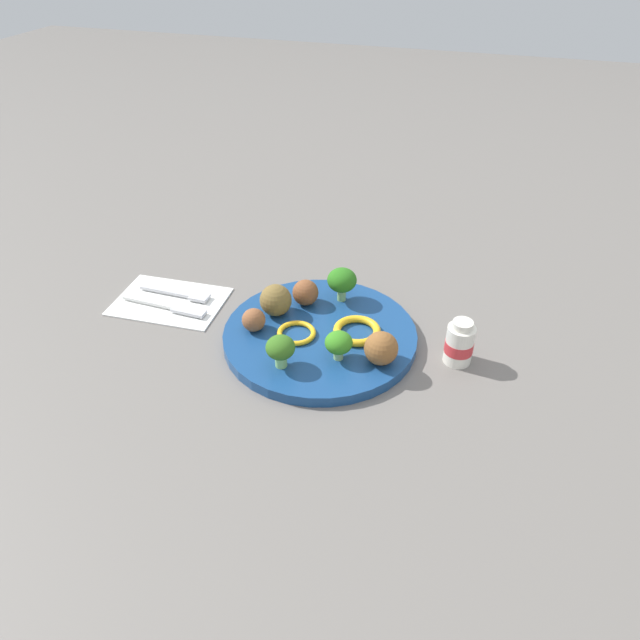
% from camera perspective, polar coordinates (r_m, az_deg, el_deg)
% --- Properties ---
extents(ground_plane, '(4.00, 4.00, 0.00)m').
position_cam_1_polar(ground_plane, '(0.86, 0.00, -1.94)').
color(ground_plane, slate).
extents(plate, '(0.28, 0.28, 0.02)m').
position_cam_1_polar(plate, '(0.85, 0.00, -1.52)').
color(plate, navy).
rests_on(plate, ground_plane).
extents(broccoli_floret_far_rim, '(0.04, 0.04, 0.05)m').
position_cam_1_polar(broccoli_floret_far_rim, '(0.77, -3.85, -2.77)').
color(broccoli_floret_far_rim, '#8ECE75').
rests_on(broccoli_floret_far_rim, plate).
extents(broccoli_floret_mid_right, '(0.04, 0.04, 0.04)m').
position_cam_1_polar(broccoli_floret_mid_right, '(0.78, 1.82, -2.26)').
color(broccoli_floret_mid_right, '#95C27D').
rests_on(broccoli_floret_mid_right, plate).
extents(broccoli_floret_mid_left, '(0.05, 0.05, 0.05)m').
position_cam_1_polar(broccoli_floret_mid_left, '(0.90, 2.14, 3.83)').
color(broccoli_floret_mid_left, '#8DC378').
rests_on(broccoli_floret_mid_left, plate).
extents(meatball_front_right, '(0.05, 0.05, 0.05)m').
position_cam_1_polar(meatball_front_right, '(0.87, -4.31, 1.93)').
color(meatball_front_right, brown).
rests_on(meatball_front_right, plate).
extents(meatball_mid_right, '(0.05, 0.05, 0.05)m').
position_cam_1_polar(meatball_mid_right, '(0.78, 5.95, -2.74)').
color(meatball_mid_right, brown).
rests_on(meatball_mid_right, plate).
extents(meatball_mid_left, '(0.04, 0.04, 0.04)m').
position_cam_1_polar(meatball_mid_left, '(0.90, -1.42, 2.68)').
color(meatball_mid_left, brown).
rests_on(meatball_mid_left, plate).
extents(meatball_near_rim, '(0.03, 0.03, 0.03)m').
position_cam_1_polar(meatball_near_rim, '(0.85, -6.45, 0.01)').
color(meatball_near_rim, brown).
rests_on(meatball_near_rim, plate).
extents(pepper_ring_front_left, '(0.08, 0.08, 0.01)m').
position_cam_1_polar(pepper_ring_front_left, '(0.84, -2.30, -1.26)').
color(pepper_ring_front_left, yellow).
rests_on(pepper_ring_front_left, plate).
extents(pepper_ring_center, '(0.08, 0.08, 0.01)m').
position_cam_1_polar(pepper_ring_center, '(0.84, 3.60, -1.03)').
color(pepper_ring_center, yellow).
rests_on(pepper_ring_center, plate).
extents(napkin, '(0.18, 0.13, 0.01)m').
position_cam_1_polar(napkin, '(0.97, -14.35, 1.81)').
color(napkin, white).
rests_on(napkin, ground_plane).
extents(fork, '(0.12, 0.02, 0.01)m').
position_cam_1_polar(fork, '(0.97, -13.54, 2.56)').
color(fork, silver).
rests_on(fork, napkin).
extents(knife, '(0.15, 0.02, 0.01)m').
position_cam_1_polar(knife, '(0.95, -14.51, 1.38)').
color(knife, white).
rests_on(knife, napkin).
extents(yogurt_bottle, '(0.04, 0.04, 0.07)m').
position_cam_1_polar(yogurt_bottle, '(0.82, 13.36, -2.25)').
color(yogurt_bottle, white).
rests_on(yogurt_bottle, ground_plane).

